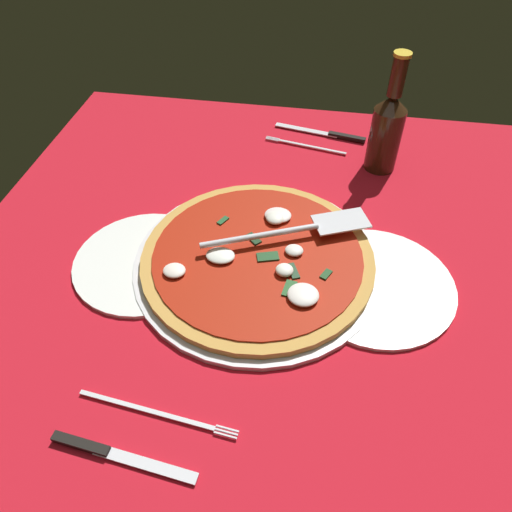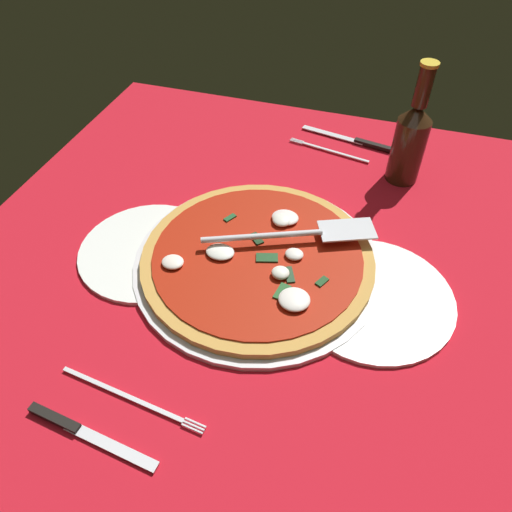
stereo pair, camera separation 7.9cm
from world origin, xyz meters
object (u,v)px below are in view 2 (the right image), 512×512
at_px(dinner_plate_left, 372,298).
at_px(beer_bottle, 410,140).
at_px(dinner_plate_right, 149,251).
at_px(place_setting_far, 106,416).
at_px(pizza_server, 297,232).
at_px(pizza, 256,257).
at_px(place_setting_near, 341,147).

bearing_deg(dinner_plate_left, beer_bottle, -91.74).
relative_size(dinner_plate_right, place_setting_far, 1.06).
relative_size(dinner_plate_right, pizza_server, 0.84).
relative_size(pizza, place_setting_near, 1.73).
bearing_deg(dinner_plate_left, place_setting_near, -73.16).
distance_m(pizza_server, beer_bottle, 0.31).
relative_size(dinner_plate_left, place_setting_near, 1.14).
distance_m(pizza, pizza_server, 0.08).
distance_m(place_setting_near, place_setting_far, 0.73).
distance_m(pizza, beer_bottle, 0.38).
distance_m(place_setting_far, beer_bottle, 0.71).
bearing_deg(place_setting_far, beer_bottle, 70.44).
bearing_deg(place_setting_near, place_setting_far, 87.52).
relative_size(pizza, beer_bottle, 1.59).
xyz_separation_m(dinner_plate_right, place_setting_far, (-0.08, 0.29, -0.00)).
relative_size(place_setting_far, beer_bottle, 0.93).
distance_m(pizza_server, place_setting_far, 0.40).
distance_m(dinner_plate_right, place_setting_near, 0.49).
relative_size(dinner_plate_left, dinner_plate_right, 1.07).
distance_m(dinner_plate_right, pizza, 0.19).
bearing_deg(pizza, pizza_server, -135.94).
height_order(dinner_plate_left, pizza, pizza).
relative_size(place_setting_near, place_setting_far, 0.99).
relative_size(dinner_plate_left, place_setting_far, 1.12).
bearing_deg(pizza, beer_bottle, -122.83).
xyz_separation_m(place_setting_far, beer_bottle, (-0.31, -0.63, 0.09)).
xyz_separation_m(dinner_plate_right, pizza, (-0.18, -0.03, 0.01)).
height_order(dinner_plate_left, place_setting_near, place_setting_near).
bearing_deg(place_setting_far, dinner_plate_right, 112.09).
bearing_deg(pizza_server, dinner_plate_right, 175.19).
xyz_separation_m(place_setting_near, beer_bottle, (-0.13, 0.08, 0.09)).
bearing_deg(beer_bottle, dinner_plate_right, 41.56).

